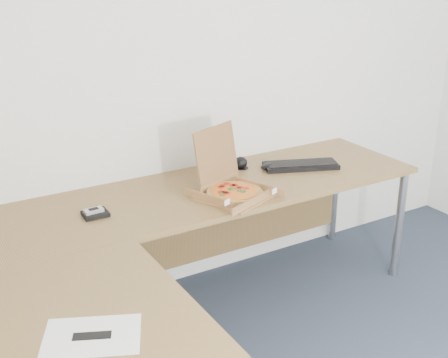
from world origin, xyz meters
TOP-DOWN VIEW (x-y plane):
  - desk at (-0.82, 0.97)m, footprint 2.50×2.20m
  - pizza_box at (-0.42, 1.25)m, footprint 0.32×0.38m
  - drinking_glass at (-0.31, 1.59)m, footprint 0.07×0.07m
  - keyboard at (0.15, 1.41)m, footprint 0.46×0.30m
  - mouse at (-0.03, 1.48)m, footprint 0.10×0.07m
  - wallet at (-1.12, 1.37)m, footprint 0.12×0.10m
  - phone at (-1.12, 1.37)m, footprint 0.09×0.05m
  - paper_sheet at (-1.45, 0.46)m, footprint 0.38×0.34m
  - dome_speaker at (-0.15, 1.59)m, footprint 0.09×0.09m

SIDE VIEW (x-z plane):
  - desk at x=-0.82m, z-range 0.34..1.07m
  - paper_sheet at x=-1.45m, z-range 0.73..0.73m
  - wallet at x=-1.12m, z-range 0.73..0.75m
  - keyboard at x=0.15m, z-range 0.73..0.76m
  - mouse at x=-0.03m, z-range 0.73..0.77m
  - phone at x=-1.12m, z-range 0.75..0.77m
  - dome_speaker at x=-0.15m, z-range 0.73..0.80m
  - pizza_box at x=-0.42m, z-range 0.60..0.93m
  - drinking_glass at x=-0.31m, z-range 0.73..0.85m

